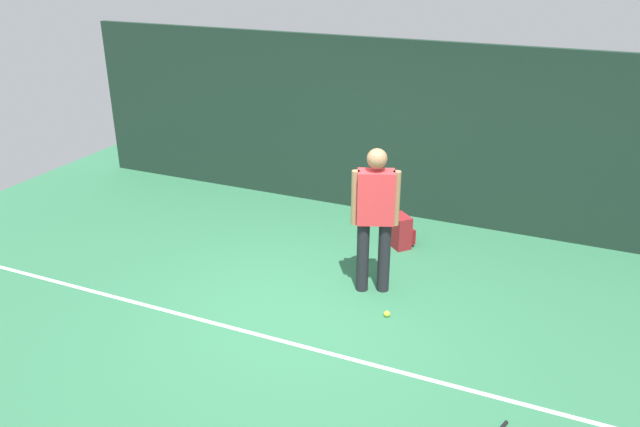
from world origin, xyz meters
The scene contains 7 objects.
ground_plane centered at (0.00, 0.00, 0.00)m, with size 12.00×12.00×0.00m, color #2D6B47.
back_fence centered at (0.00, 3.00, 1.25)m, with size 10.00×0.10×2.51m, color #192D23.
court_line centered at (0.00, -0.60, 0.00)m, with size 9.00×0.05×0.00m, color white.
tennis_player centered at (0.51, 0.73, 0.97)m, with size 0.50×0.35×1.70m.
backpack centered at (0.48, 1.94, 0.21)m, with size 0.38×0.38×0.44m.
tennis_ball_near_player centered at (0.42, 1.41, 0.03)m, with size 0.07×0.07×0.07m, color #CCE033.
tennis_ball_by_fence centered at (0.85, 0.25, 0.03)m, with size 0.07×0.07×0.07m, color #CCE033.
Camera 1 is at (2.51, -5.32, 3.72)m, focal length 35.49 mm.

